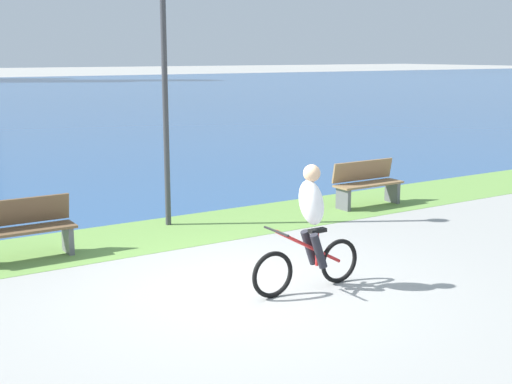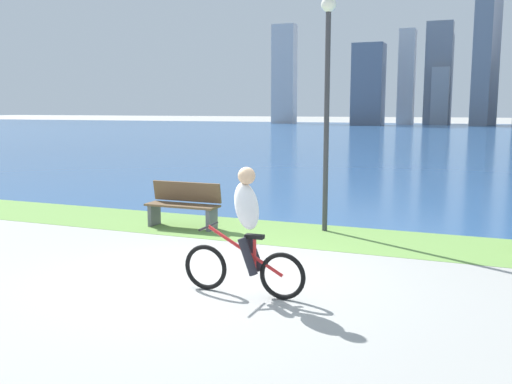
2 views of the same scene
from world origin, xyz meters
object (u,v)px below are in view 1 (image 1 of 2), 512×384
object	(u,v)px
bench_near_path	(367,184)
lamppost_tall	(164,64)
cyclist_lead	(310,228)
bench_far_along_path	(22,229)

from	to	relation	value
bench_near_path	lamppost_tall	world-z (taller)	lamppost_tall
cyclist_lead	lamppost_tall	distance (m)	4.55
bench_near_path	bench_far_along_path	xyz separation A→B (m)	(-6.75, -0.02, 0.00)
bench_near_path	lamppost_tall	xyz separation A→B (m)	(-4.05, 0.70, 2.37)
bench_far_along_path	bench_near_path	bearing A→B (deg)	0.13
cyclist_lead	lamppost_tall	bearing A→B (deg)	90.94
cyclist_lead	bench_far_along_path	distance (m)	4.38
bench_far_along_path	lamppost_tall	size ratio (longest dim) A/B	0.34
bench_near_path	bench_far_along_path	world-z (taller)	same
cyclist_lead	bench_near_path	size ratio (longest dim) A/B	1.11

